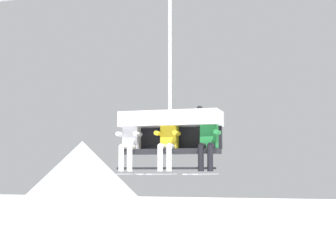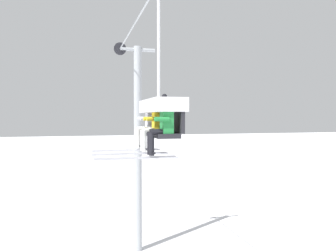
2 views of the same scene
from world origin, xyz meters
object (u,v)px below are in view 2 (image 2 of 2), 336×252
skier_green (161,125)px  skier_white (146,124)px  chairlift_chair (162,110)px  lift_tower_near (138,144)px  skier_yellow (152,125)px

skier_green → skier_white: bearing=-179.8°
chairlift_chair → skier_white: (-0.80, -0.22, -0.33)m
chairlift_chair → skier_green: chairlift_chair is taller
lift_tower_near → skier_yellow: 7.67m
skier_yellow → skier_green: skier_green is taller
lift_tower_near → chairlift_chair: size_ratio=2.47×
lift_tower_near → skier_white: lift_tower_near is taller
lift_tower_near → chairlift_chair: (7.53, -0.71, 1.42)m
lift_tower_near → skier_green: bearing=-6.3°
chairlift_chair → skier_white: size_ratio=2.28×
lift_tower_near → skier_white: (6.73, -0.93, 1.09)m
lift_tower_near → skier_green: lift_tower_near is taller
lift_tower_near → skier_white: size_ratio=5.63×
skier_white → skier_green: size_ratio=1.00×
skier_white → lift_tower_near: bearing=172.1°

